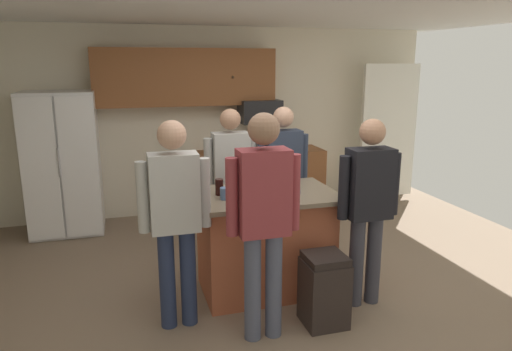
{
  "coord_description": "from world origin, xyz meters",
  "views": [
    {
      "loc": [
        -1.27,
        -3.76,
        2.12
      ],
      "look_at": [
        -0.05,
        0.45,
        1.05
      ],
      "focal_mm": 32.78,
      "sensor_mm": 36.0,
      "label": 1
    }
  ],
  "objects_px": {
    "microwave_over_range": "(260,111)",
    "glass_short_whisky": "(219,187)",
    "kitchen_island": "(265,241)",
    "mug_ceramic_white": "(274,179)",
    "person_host_foreground": "(263,212)",
    "glass_dark_ale": "(270,193)",
    "person_guest_left": "(175,211)",
    "person_elder_center": "(231,175)",
    "person_guest_right": "(283,172)",
    "serving_tray": "(272,190)",
    "trash_bin": "(324,290)",
    "person_guest_by_door": "(368,201)",
    "refrigerator": "(63,163)",
    "mug_blue_stoneware": "(225,193)",
    "glass_pilsner": "(237,191)"
  },
  "relations": [
    {
      "from": "microwave_over_range",
      "to": "glass_short_whisky",
      "type": "bearing_deg",
      "value": -114.86
    },
    {
      "from": "kitchen_island",
      "to": "glass_short_whisky",
      "type": "distance_m",
      "value": 0.69
    },
    {
      "from": "mug_ceramic_white",
      "to": "person_host_foreground",
      "type": "bearing_deg",
      "value": -112.27
    },
    {
      "from": "kitchen_island",
      "to": "glass_dark_ale",
      "type": "distance_m",
      "value": 0.6
    },
    {
      "from": "person_guest_left",
      "to": "person_elder_center",
      "type": "bearing_deg",
      "value": 33.57
    },
    {
      "from": "microwave_over_range",
      "to": "person_guest_right",
      "type": "height_order",
      "value": "person_guest_right"
    },
    {
      "from": "microwave_over_range",
      "to": "kitchen_island",
      "type": "bearing_deg",
      "value": -105.45
    },
    {
      "from": "person_elder_center",
      "to": "mug_ceramic_white",
      "type": "relative_size",
      "value": 12.83
    },
    {
      "from": "person_guest_left",
      "to": "glass_short_whisky",
      "type": "xyz_separation_m",
      "value": [
        0.45,
        0.45,
        0.05
      ]
    },
    {
      "from": "person_guest_left",
      "to": "serving_tray",
      "type": "xyz_separation_m",
      "value": [
        0.94,
        0.41,
        -0.01
      ]
    },
    {
      "from": "mug_ceramic_white",
      "to": "trash_bin",
      "type": "distance_m",
      "value": 1.22
    },
    {
      "from": "person_elder_center",
      "to": "glass_short_whisky",
      "type": "xyz_separation_m",
      "value": [
        -0.28,
        -0.73,
        0.08
      ]
    },
    {
      "from": "microwave_over_range",
      "to": "person_elder_center",
      "type": "relative_size",
      "value": 0.34
    },
    {
      "from": "kitchen_island",
      "to": "person_guest_right",
      "type": "distance_m",
      "value": 0.96
    },
    {
      "from": "glass_short_whisky",
      "to": "trash_bin",
      "type": "xyz_separation_m",
      "value": [
        0.7,
        -0.77,
        -0.73
      ]
    },
    {
      "from": "microwave_over_range",
      "to": "person_guest_by_door",
      "type": "bearing_deg",
      "value": -87.45
    },
    {
      "from": "refrigerator",
      "to": "kitchen_island",
      "type": "relative_size",
      "value": 1.36
    },
    {
      "from": "person_guest_right",
      "to": "mug_blue_stoneware",
      "type": "relative_size",
      "value": 13.18
    },
    {
      "from": "glass_dark_ale",
      "to": "person_guest_by_door",
      "type": "bearing_deg",
      "value": -16.44
    },
    {
      "from": "mug_blue_stoneware",
      "to": "person_elder_center",
      "type": "bearing_deg",
      "value": 73.63
    },
    {
      "from": "person_host_foreground",
      "to": "person_guest_left",
      "type": "bearing_deg",
      "value": 77.66
    },
    {
      "from": "person_guest_left",
      "to": "person_host_foreground",
      "type": "xyz_separation_m",
      "value": [
        0.61,
        -0.36,
        0.05
      ]
    },
    {
      "from": "person_guest_by_door",
      "to": "mug_blue_stoneware",
      "type": "distance_m",
      "value": 1.24
    },
    {
      "from": "microwave_over_range",
      "to": "glass_short_whisky",
      "type": "distance_m",
      "value": 2.56
    },
    {
      "from": "person_guest_by_door",
      "to": "glass_short_whisky",
      "type": "height_order",
      "value": "person_guest_by_door"
    },
    {
      "from": "glass_short_whisky",
      "to": "person_guest_right",
      "type": "bearing_deg",
      "value": 38.37
    },
    {
      "from": "person_guest_left",
      "to": "mug_blue_stoneware",
      "type": "distance_m",
      "value": 0.56
    },
    {
      "from": "kitchen_island",
      "to": "mug_ceramic_white",
      "type": "relative_size",
      "value": 10.11
    },
    {
      "from": "mug_blue_stoneware",
      "to": "serving_tray",
      "type": "distance_m",
      "value": 0.48
    },
    {
      "from": "glass_short_whisky",
      "to": "serving_tray",
      "type": "distance_m",
      "value": 0.49
    },
    {
      "from": "mug_blue_stoneware",
      "to": "serving_tray",
      "type": "relative_size",
      "value": 0.29
    },
    {
      "from": "kitchen_island",
      "to": "glass_pilsner",
      "type": "distance_m",
      "value": 0.63
    },
    {
      "from": "refrigerator",
      "to": "mug_blue_stoneware",
      "type": "distance_m",
      "value": 2.8
    },
    {
      "from": "person_guest_left",
      "to": "glass_dark_ale",
      "type": "relative_size",
      "value": 11.67
    },
    {
      "from": "kitchen_island",
      "to": "refrigerator",
      "type": "bearing_deg",
      "value": 131.23
    },
    {
      "from": "glass_dark_ale",
      "to": "trash_bin",
      "type": "distance_m",
      "value": 0.92
    },
    {
      "from": "person_host_foreground",
      "to": "glass_short_whisky",
      "type": "bearing_deg",
      "value": 29.63
    },
    {
      "from": "glass_dark_ale",
      "to": "mug_blue_stoneware",
      "type": "bearing_deg",
      "value": 154.95
    },
    {
      "from": "kitchen_island",
      "to": "glass_short_whisky",
      "type": "bearing_deg",
      "value": 172.78
    },
    {
      "from": "person_guest_right",
      "to": "person_host_foreground",
      "type": "bearing_deg",
      "value": 6.04
    },
    {
      "from": "person_elder_center",
      "to": "trash_bin",
      "type": "relative_size",
      "value": 2.71
    },
    {
      "from": "person_guest_by_door",
      "to": "person_host_foreground",
      "type": "xyz_separation_m",
      "value": [
        -1.02,
        -0.26,
        0.07
      ]
    },
    {
      "from": "mug_ceramic_white",
      "to": "glass_pilsner",
      "type": "bearing_deg",
      "value": -140.17
    },
    {
      "from": "mug_ceramic_white",
      "to": "glass_dark_ale",
      "type": "xyz_separation_m",
      "value": [
        -0.21,
        -0.54,
        0.02
      ]
    },
    {
      "from": "glass_short_whisky",
      "to": "serving_tray",
      "type": "height_order",
      "value": "glass_short_whisky"
    },
    {
      "from": "trash_bin",
      "to": "glass_pilsner",
      "type": "bearing_deg",
      "value": 133.38
    },
    {
      "from": "kitchen_island",
      "to": "person_elder_center",
      "type": "relative_size",
      "value": 0.79
    },
    {
      "from": "person_guest_right",
      "to": "mug_ceramic_white",
      "type": "xyz_separation_m",
      "value": [
        -0.24,
        -0.44,
        0.04
      ]
    },
    {
      "from": "kitchen_island",
      "to": "glass_short_whisky",
      "type": "xyz_separation_m",
      "value": [
        -0.41,
        0.05,
        0.54
      ]
    },
    {
      "from": "microwave_over_range",
      "to": "mug_blue_stoneware",
      "type": "height_order",
      "value": "microwave_over_range"
    }
  ]
}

